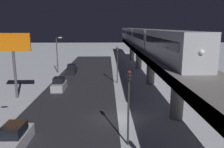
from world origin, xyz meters
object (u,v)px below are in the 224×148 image
object	(u,v)px
traffic_light_mid	(117,60)
commercial_billboard	(13,49)
sedan_silver	(59,85)
sedan_black	(72,70)
traffic_light_near	(129,97)
subway_train	(138,36)
sedan_white	(14,138)

from	to	relation	value
traffic_light_mid	commercial_billboard	size ratio (longest dim) A/B	0.72
commercial_billboard	sedan_silver	bearing A→B (deg)	-141.93
sedan_black	traffic_light_near	size ratio (longest dim) A/B	0.71
sedan_black	traffic_light_mid	size ratio (longest dim) A/B	0.71
traffic_light_near	commercial_billboard	world-z (taller)	commercial_billboard
subway_train	traffic_light_mid	world-z (taller)	subway_train
subway_train	sedan_silver	distance (m)	26.03
sedan_silver	subway_train	bearing A→B (deg)	-126.71
subway_train	traffic_light_mid	bearing A→B (deg)	70.54
traffic_light_mid	commercial_billboard	world-z (taller)	commercial_billboard
sedan_white	commercial_billboard	size ratio (longest dim) A/B	0.51
sedan_black	traffic_light_near	bearing A→B (deg)	107.38
subway_train	commercial_billboard	size ratio (longest dim) A/B	8.32
traffic_light_near	traffic_light_mid	distance (m)	21.05
sedan_silver	commercial_billboard	world-z (taller)	commercial_billboard
sedan_silver	sedan_black	xyz separation A→B (m)	(0.00, -12.64, -0.00)
sedan_black	commercial_billboard	world-z (taller)	commercial_billboard
subway_train	sedan_black	xyz separation A→B (m)	(15.01, 7.49, -6.86)
sedan_white	commercial_billboard	world-z (taller)	commercial_billboard
sedan_silver	traffic_light_near	size ratio (longest dim) A/B	0.64
sedan_silver	sedan_black	bearing A→B (deg)	-90.00
traffic_light_near	traffic_light_mid	xyz separation A→B (m)	(0.00, -21.05, 0.00)
sedan_black	commercial_billboard	xyz separation A→B (m)	(5.05, 16.59, 6.03)
sedan_black	traffic_light_mid	distance (m)	13.15
sedan_white	traffic_light_mid	bearing A→B (deg)	-113.62
traffic_light_near	traffic_light_mid	size ratio (longest dim) A/B	1.00
sedan_white	sedan_black	bearing A→B (deg)	-90.00
sedan_silver	traffic_light_near	xyz separation A→B (m)	(-9.30, 17.07, 3.40)
sedan_black	commercial_billboard	distance (m)	18.36
sedan_black	traffic_light_near	distance (m)	31.31
subway_train	traffic_light_mid	size ratio (longest dim) A/B	11.57
sedan_black	sedan_silver	bearing A→B (deg)	90.00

